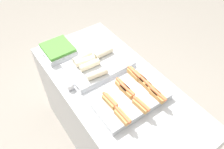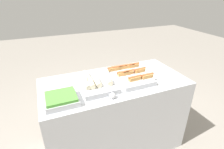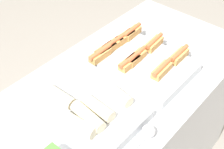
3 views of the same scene
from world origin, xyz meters
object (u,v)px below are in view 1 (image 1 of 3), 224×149
tray_wraps (97,65)px  serving_spoon_near (70,86)px  tray_hotdogs (130,96)px  tray_side_front (58,50)px

tray_wraps → serving_spoon_near: size_ratio=2.25×
tray_wraps → serving_spoon_near: tray_wraps is taller
tray_hotdogs → tray_wraps: 0.39m
serving_spoon_near → tray_hotdogs: bearing=42.1°
tray_wraps → tray_side_front: 0.39m
serving_spoon_near → tray_wraps: bearing=103.1°
tray_side_front → serving_spoon_near: size_ratio=1.19×
tray_hotdogs → tray_side_front: 0.76m
tray_side_front → tray_hotdogs: bearing=14.6°
tray_wraps → tray_hotdogs: bearing=2.9°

